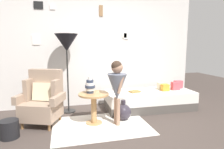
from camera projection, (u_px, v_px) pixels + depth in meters
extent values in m
plane|color=#423833|center=(118.00, 140.00, 2.95)|extent=(12.00, 12.00, 0.00)
cube|color=silver|center=(95.00, 50.00, 4.62)|extent=(4.80, 0.10, 2.60)
cube|color=olive|center=(101.00, 11.00, 4.47)|extent=(0.08, 0.02, 0.24)
cube|color=gray|center=(101.00, 11.00, 4.47)|extent=(0.06, 0.01, 0.19)
cube|color=black|center=(38.00, 5.00, 4.14)|extent=(0.19, 0.02, 0.15)
cube|color=gray|center=(38.00, 5.00, 4.13)|extent=(0.15, 0.01, 0.12)
cube|color=white|center=(124.00, 35.00, 4.69)|extent=(0.11, 0.02, 0.11)
cube|color=#B2B2A6|center=(124.00, 35.00, 4.68)|extent=(0.08, 0.01, 0.08)
cube|color=white|center=(53.00, 7.00, 4.21)|extent=(0.11, 0.02, 0.10)
cube|color=#A2A29C|center=(53.00, 7.00, 4.20)|extent=(0.08, 0.01, 0.08)
cube|color=white|center=(126.00, 36.00, 4.70)|extent=(0.11, 0.02, 0.15)
cube|color=silver|center=(126.00, 36.00, 4.70)|extent=(0.09, 0.01, 0.12)
cube|color=white|center=(36.00, 40.00, 4.22)|extent=(0.15, 0.02, 0.20)
cube|color=gray|center=(36.00, 40.00, 4.22)|extent=(0.12, 0.01, 0.16)
cube|color=silver|center=(101.00, 126.00, 3.47)|extent=(1.65, 1.17, 0.01)
cylinder|color=olive|center=(22.00, 126.00, 3.34)|extent=(0.04, 0.04, 0.12)
cylinder|color=olive|center=(49.00, 127.00, 3.27)|extent=(0.04, 0.04, 0.12)
cylinder|color=olive|center=(36.00, 116.00, 3.77)|extent=(0.04, 0.04, 0.12)
cylinder|color=olive|center=(60.00, 117.00, 3.71)|extent=(0.04, 0.04, 0.12)
cube|color=gray|center=(41.00, 110.00, 3.49)|extent=(0.77, 0.74, 0.30)
cube|color=gray|center=(46.00, 84.00, 3.65)|extent=(0.61, 0.36, 0.55)
cube|color=gray|center=(29.00, 89.00, 3.57)|extent=(0.19, 0.32, 0.39)
cube|color=gray|center=(57.00, 90.00, 3.50)|extent=(0.19, 0.32, 0.39)
cube|color=gray|center=(23.00, 98.00, 3.48)|extent=(0.27, 0.50, 0.14)
cube|color=gray|center=(58.00, 99.00, 3.39)|extent=(0.27, 0.50, 0.14)
cube|color=beige|center=(43.00, 92.00, 3.54)|extent=(0.40, 0.29, 0.33)
cube|color=#4C4742|center=(149.00, 105.00, 4.40)|extent=(1.92, 0.85, 0.18)
cube|color=silver|center=(150.00, 96.00, 4.37)|extent=(1.92, 0.85, 0.22)
cube|color=#D64C56|center=(178.00, 84.00, 4.63)|extent=(0.19, 0.13, 0.18)
cube|color=#D64C56|center=(175.00, 86.00, 4.46)|extent=(0.18, 0.13, 0.18)
cube|color=orange|center=(165.00, 88.00, 4.37)|extent=(0.16, 0.12, 0.15)
cube|color=beige|center=(161.00, 86.00, 4.50)|extent=(0.18, 0.13, 0.16)
cylinder|color=tan|center=(94.00, 123.00, 3.59)|extent=(0.30, 0.30, 0.02)
cylinder|color=tan|center=(94.00, 109.00, 3.55)|extent=(0.10, 0.10, 0.51)
cylinder|color=tan|center=(94.00, 94.00, 3.51)|extent=(0.54, 0.54, 0.03)
cylinder|color=#2D384C|center=(90.00, 92.00, 3.53)|extent=(0.13, 0.13, 0.05)
cylinder|color=white|center=(90.00, 89.00, 3.52)|extent=(0.15, 0.15, 0.05)
cylinder|color=#2D384C|center=(90.00, 86.00, 3.52)|extent=(0.18, 0.18, 0.05)
cylinder|color=white|center=(90.00, 84.00, 3.51)|extent=(0.15, 0.15, 0.05)
cylinder|color=#2D384C|center=(90.00, 81.00, 3.50)|extent=(0.13, 0.13, 0.05)
cylinder|color=white|center=(90.00, 78.00, 3.49)|extent=(0.06, 0.06, 0.06)
cylinder|color=black|center=(69.00, 111.00, 4.22)|extent=(0.28, 0.28, 0.02)
cylinder|color=black|center=(68.00, 75.00, 4.10)|extent=(0.03, 0.03, 1.52)
cone|color=black|center=(67.00, 43.00, 4.00)|extent=(0.47, 0.47, 0.35)
cylinder|color=#A37A60|center=(118.00, 112.00, 3.45)|extent=(0.07, 0.07, 0.49)
cylinder|color=#A37A60|center=(116.00, 111.00, 3.54)|extent=(0.07, 0.07, 0.49)
cone|color=slate|center=(117.00, 87.00, 3.43)|extent=(0.34, 0.34, 0.46)
cylinder|color=slate|center=(117.00, 78.00, 3.40)|extent=(0.17, 0.17, 0.18)
cylinder|color=#A37A60|center=(121.00, 85.00, 3.31)|extent=(0.13, 0.06, 0.31)
cylinder|color=#A37A60|center=(116.00, 82.00, 3.54)|extent=(0.13, 0.06, 0.31)
sphere|color=#A37A60|center=(117.00, 68.00, 3.38)|extent=(0.20, 0.20, 0.20)
sphere|color=#38281E|center=(117.00, 66.00, 3.37)|extent=(0.19, 0.19, 0.19)
cube|color=olive|center=(135.00, 92.00, 4.25)|extent=(0.25, 0.21, 0.03)
sphere|color=#332D38|center=(123.00, 112.00, 3.73)|extent=(0.30, 0.30, 0.30)
cylinder|color=#332D38|center=(123.00, 102.00, 3.70)|extent=(0.09, 0.09, 0.09)
cylinder|color=black|center=(9.00, 129.00, 3.01)|extent=(0.28, 0.28, 0.28)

